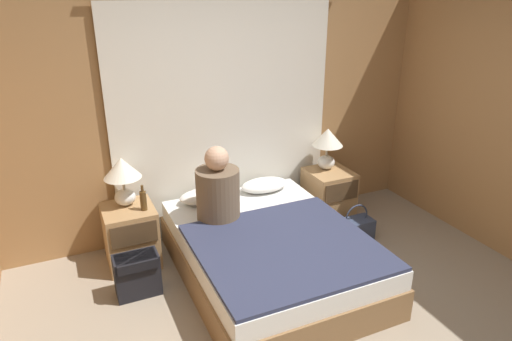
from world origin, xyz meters
The scene contains 14 objects.
wall_back centered at (0.00, 2.03, 1.25)m, with size 4.40×0.06×2.50m.
curtain_panel centered at (0.00, 1.97, 1.13)m, with size 2.40×0.02×2.27m.
bed centered at (0.00, 0.95, 0.21)m, with size 1.43×1.92×0.43m.
nightstand_left centered at (-1.04, 1.66, 0.27)m, with size 0.44×0.47×0.55m.
nightstand_right centered at (1.04, 1.66, 0.27)m, with size 0.44×0.47×0.55m.
lamp_left centered at (-1.04, 1.74, 0.84)m, with size 0.32×0.32×0.44m.
lamp_right centered at (1.04, 1.74, 0.84)m, with size 0.32×0.32×0.44m.
pillow_left centered at (-0.31, 1.73, 0.49)m, with size 0.49×0.29×0.12m.
pillow_right centered at (0.31, 1.73, 0.49)m, with size 0.49×0.29×0.12m.
blanket_on_bed centered at (0.00, 0.68, 0.45)m, with size 1.37×1.31×0.03m.
person_left_in_bed centered at (-0.31, 1.37, 0.70)m, with size 0.38×0.38×0.67m.
beer_bottle_on_left_stand centered at (-0.91, 1.58, 0.64)m, with size 0.06×0.06×0.23m.
backpack_on_floor centered at (-1.09, 1.17, 0.21)m, with size 0.35×0.21×0.36m.
handbag_on_floor centered at (1.04, 1.16, 0.12)m, with size 0.34×0.20×0.38m.
Camera 1 is at (-1.49, -2.05, 2.35)m, focal length 32.00 mm.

